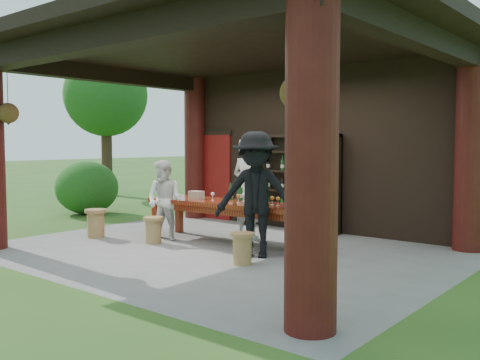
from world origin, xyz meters
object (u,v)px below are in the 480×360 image
Objects in this scene: wine_shelf at (290,182)px; stool_near_left at (153,229)px; stool_far_left at (96,222)px; guest_woman at (165,200)px; guest_man at (256,195)px; stool_near_right at (242,248)px; host at (248,188)px; tasting_table at (228,208)px; napkin_basket at (196,195)px.

wine_shelf is 3.08m from stool_near_left.
stool_far_left is 1.45m from guest_woman.
guest_man is (3.40, 0.54, 0.70)m from stool_far_left.
stool_near_right is (1.25, -3.09, -0.74)m from wine_shelf.
guest_woman is at bearing 26.84° from stool_far_left.
guest_woman is at bearing -113.83° from wine_shelf.
guest_man is at bearing 135.29° from host.
wine_shelf is 1.99m from tasting_table.
stool_far_left is at bearing -166.61° from guest_woman.
guest_man is at bearing 8.98° from stool_far_left.
guest_man is 1.94m from napkin_basket.
stool_near_left is 0.25× the size of host.
guest_woman reaches higher than stool_far_left.
guest_woman is 0.75× the size of guest_man.
napkin_basket is (-1.84, 0.58, -0.16)m from guest_man.
napkin_basket is at bearing 42.76° from guest_woman.
guest_woman reaches higher than tasting_table.
guest_woman reaches higher than stool_near_left.
napkin_basket is (0.33, 0.49, 0.08)m from guest_woman.
tasting_table is 1.65× the size of guest_man.
stool_far_left is at bearing -144.44° from napkin_basket.
stool_far_left is 0.28× the size of host.
tasting_table is (-0.00, -1.96, -0.35)m from wine_shelf.
wine_shelf is 1.13× the size of guest_man.
stool_far_left reaches higher than stool_near_right.
guest_man reaches higher than guest_woman.
tasting_table is 12.47× the size of napkin_basket.
host is (0.01, 0.57, 0.31)m from tasting_table.
guest_man reaches higher than stool_near_left.
stool_far_left is (-3.57, -0.00, 0.03)m from stool_near_right.
stool_far_left is 0.27× the size of guest_man.
stool_near_left is at bearing -91.88° from guest_woman.
host is (0.00, -1.39, -0.04)m from wine_shelf.
stool_near_left and stool_near_right have the same top height.
guest_man reaches higher than wine_shelf.
stool_near_right is at bearing -7.00° from stool_near_left.
host reaches higher than stool_near_left.
host is at bearing 37.59° from napkin_basket.
wine_shelf reaches higher than stool_far_left.
napkin_basket is at bearing -111.05° from wine_shelf.
tasting_table is 1.72× the size of host.
host is 0.96× the size of guest_man.
wine_shelf is 4.75× the size of stool_near_right.
wine_shelf is at bearing 89.86° from tasting_table.
tasting_table is 1.73m from stool_near_right.
stool_far_left is at bearing -167.84° from stool_near_left.
wine_shelf is 8.56× the size of napkin_basket.
guest_woman is (-1.09, -2.47, -0.25)m from wine_shelf.
wine_shelf is 4.74× the size of stool_near_left.
guest_man is 7.55× the size of napkin_basket.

